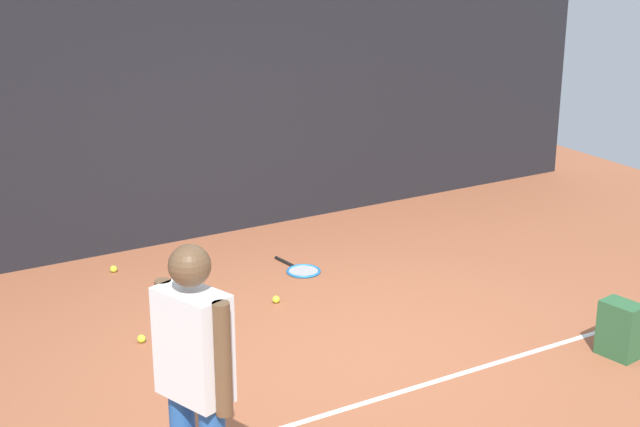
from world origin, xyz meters
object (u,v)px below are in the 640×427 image
Objects in this scene: backpack at (621,330)px; tennis_ball_near_player at (141,339)px; tennis_ball_by_fence at (114,269)px; tennis_ball_mid_court at (276,299)px; tennis_player at (195,377)px; tennis_racket at (302,270)px.

backpack is 6.67× the size of tennis_ball_near_player.
tennis_ball_by_fence is 1.71m from tennis_ball_mid_court.
tennis_ball_near_player is at bearing 47.17° from backpack.
tennis_player is 25.76× the size of tennis_ball_mid_court.
tennis_ball_near_player is (-1.83, -0.68, 0.02)m from tennis_racket.
tennis_racket is at bearing 20.24° from tennis_ball_near_player.
tennis_racket is 1.77m from tennis_ball_by_fence.
tennis_ball_near_player is 1.58m from tennis_ball_by_fence.
tennis_ball_by_fence is at bearing 79.19° from tennis_ball_near_player.
tennis_player is at bearing -101.90° from tennis_ball_by_fence.
tennis_racket is (2.37, 3.10, -0.95)m from tennis_player.
backpack is 3.72m from tennis_ball_near_player.
backpack is at bearing -33.62° from tennis_ball_near_player.
tennis_ball_near_player and tennis_ball_by_fence have the same top height.
tennis_player is at bearing -125.33° from tennis_ball_mid_court.
tennis_racket is 0.76m from tennis_ball_mid_court.
tennis_racket is at bearing 43.74° from tennis_ball_mid_court.
tennis_player reaches higher than tennis_ball_near_player.
tennis_ball_by_fence reaches higher than tennis_racket.
backpack is 6.67× the size of tennis_ball_mid_court.
tennis_ball_near_player is at bearing -100.81° from tennis_ball_by_fence.
tennis_ball_near_player is at bearing -31.15° from tennis_player.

